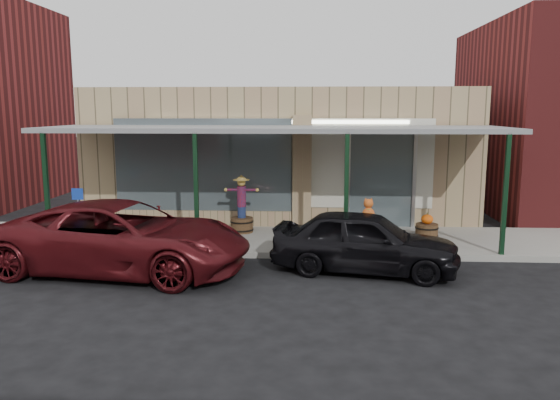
# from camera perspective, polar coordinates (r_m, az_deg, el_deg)

# --- Properties ---
(ground) EXTENTS (120.00, 120.00, 0.00)m
(ground) POSITION_cam_1_polar(r_m,az_deg,el_deg) (11.32, -1.76, -8.85)
(ground) COLOR black
(ground) RESTS_ON ground
(sidewalk) EXTENTS (40.00, 3.20, 0.15)m
(sidewalk) POSITION_cam_1_polar(r_m,az_deg,el_deg) (14.75, -0.56, -4.20)
(sidewalk) COLOR gray
(sidewalk) RESTS_ON ground
(storefront) EXTENTS (12.00, 6.25, 4.20)m
(storefront) POSITION_cam_1_polar(r_m,az_deg,el_deg) (18.95, 0.33, 5.02)
(storefront) COLOR #9A845E
(storefront) RESTS_ON ground
(awning) EXTENTS (12.00, 3.00, 3.04)m
(awning) POSITION_cam_1_polar(r_m,az_deg,el_deg) (14.31, -0.59, 7.27)
(awning) COLOR gray
(awning) RESTS_ON ground
(block_buildings_near) EXTENTS (61.00, 8.00, 8.00)m
(block_buildings_near) POSITION_cam_1_polar(r_m,az_deg,el_deg) (19.94, 6.35, 9.99)
(block_buildings_near) COLOR maroon
(block_buildings_near) RESTS_ON ground
(barrel_scarecrow) EXTENTS (0.94, 0.82, 1.62)m
(barrel_scarecrow) POSITION_cam_1_polar(r_m,az_deg,el_deg) (15.27, -4.02, -1.37)
(barrel_scarecrow) COLOR #533621
(barrel_scarecrow) RESTS_ON sidewalk
(barrel_pumpkin) EXTENTS (0.69, 0.69, 0.70)m
(barrel_pumpkin) POSITION_cam_1_polar(r_m,az_deg,el_deg) (15.08, 15.08, -2.97)
(barrel_pumpkin) COLOR #533621
(barrel_pumpkin) RESTS_ON sidewalk
(handicap_sign) EXTENTS (0.29, 0.04, 1.42)m
(handicap_sign) POSITION_cam_1_polar(r_m,az_deg,el_deg) (14.92, -20.33, -0.77)
(handicap_sign) COLOR gray
(handicap_sign) RESTS_ON sidewalk
(parked_sedan) EXTENTS (4.29, 2.40, 1.52)m
(parked_sedan) POSITION_cam_1_polar(r_m,az_deg,el_deg) (12.16, 8.86, -4.27)
(parked_sedan) COLOR black
(parked_sedan) RESTS_ON ground
(car_maroon) EXTENTS (5.90, 3.31, 1.56)m
(car_maroon) POSITION_cam_1_polar(r_m,az_deg,el_deg) (12.51, -16.13, -3.75)
(car_maroon) COLOR #4E0F14
(car_maroon) RESTS_ON ground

